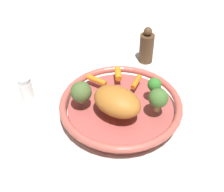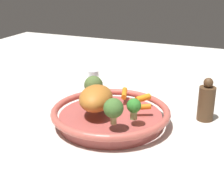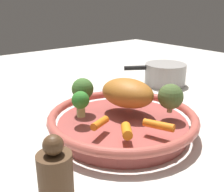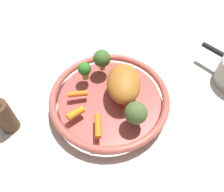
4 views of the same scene
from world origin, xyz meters
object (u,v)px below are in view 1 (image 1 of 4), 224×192
(baby_carrot_right, at_px, (97,80))
(baby_carrot_back, at_px, (118,74))
(salt_shaker, at_px, (26,89))
(roast_chicken_piece, at_px, (117,101))
(broccoli_floret_mid, at_px, (158,98))
(broccoli_floret_large, at_px, (81,92))
(pepper_mill, at_px, (147,47))
(broccoli_floret_edge, at_px, (154,86))
(baby_carrot_near_rim, at_px, (136,82))
(serving_bowl, at_px, (121,107))

(baby_carrot_right, distance_m, baby_carrot_back, 0.07)
(baby_carrot_right, distance_m, salt_shaker, 0.21)
(roast_chicken_piece, distance_m, broccoli_floret_mid, 0.11)
(roast_chicken_piece, relative_size, broccoli_floret_large, 2.01)
(baby_carrot_right, height_order, pepper_mill, pepper_mill)
(baby_carrot_back, bearing_deg, pepper_mill, 16.73)
(broccoli_floret_edge, bearing_deg, broccoli_floret_large, 147.84)
(baby_carrot_near_rim, relative_size, broccoli_floret_large, 0.80)
(baby_carrot_right, height_order, broccoli_floret_edge, broccoli_floret_edge)
(baby_carrot_back, height_order, salt_shaker, salt_shaker)
(baby_carrot_back, height_order, broccoli_floret_edge, broccoli_floret_edge)
(baby_carrot_near_rim, bearing_deg, broccoli_floret_large, 166.94)
(baby_carrot_right, distance_m, baby_carrot_near_rim, 0.12)
(baby_carrot_back, relative_size, broccoli_floret_edge, 0.81)
(baby_carrot_right, xyz_separation_m, pepper_mill, (0.24, 0.03, -0.00))
(baby_carrot_near_rim, relative_size, broccoli_floret_mid, 0.76)
(baby_carrot_back, distance_m, broccoli_floret_mid, 0.18)
(roast_chicken_piece, bearing_deg, broccoli_floret_mid, -39.50)
(baby_carrot_right, distance_m, broccoli_floret_mid, 0.21)
(baby_carrot_near_rim, bearing_deg, broccoli_floret_edge, -89.08)
(broccoli_floret_mid, bearing_deg, broccoli_floret_large, 130.48)
(serving_bowl, bearing_deg, salt_shaker, 125.98)
(baby_carrot_right, bearing_deg, broccoli_floret_large, -153.35)
(salt_shaker, bearing_deg, baby_carrot_near_rim, -39.33)
(salt_shaker, distance_m, pepper_mill, 0.42)
(baby_carrot_right, xyz_separation_m, broccoli_floret_edge, (0.08, -0.15, 0.03))
(broccoli_floret_mid, height_order, pepper_mill, pepper_mill)
(baby_carrot_near_rim, height_order, pepper_mill, pepper_mill)
(broccoli_floret_edge, xyz_separation_m, broccoli_floret_mid, (-0.04, -0.05, 0.01))
(pepper_mill, bearing_deg, baby_carrot_near_rim, -144.38)
(salt_shaker, relative_size, pepper_mill, 0.59)
(pepper_mill, bearing_deg, baby_carrot_right, -172.20)
(roast_chicken_piece, bearing_deg, baby_carrot_back, 47.43)
(serving_bowl, bearing_deg, baby_carrot_right, 89.63)
(serving_bowl, distance_m, baby_carrot_right, 0.11)
(baby_carrot_near_rim, relative_size, baby_carrot_back, 1.13)
(roast_chicken_piece, height_order, baby_carrot_near_rim, roast_chicken_piece)
(baby_carrot_back, height_order, pepper_mill, pepper_mill)
(roast_chicken_piece, relative_size, broccoli_floret_mid, 1.92)
(roast_chicken_piece, bearing_deg, pepper_mill, 30.43)
(serving_bowl, relative_size, baby_carrot_near_rim, 6.46)
(baby_carrot_near_rim, bearing_deg, serving_bowl, -163.18)
(baby_carrot_near_rim, distance_m, baby_carrot_back, 0.06)
(baby_carrot_near_rim, distance_m, broccoli_floret_large, 0.18)
(baby_carrot_right, bearing_deg, salt_shaker, 143.67)
(roast_chicken_piece, bearing_deg, baby_carrot_near_rim, 22.34)
(broccoli_floret_large, xyz_separation_m, broccoli_floret_mid, (0.13, -0.15, 0.01))
(broccoli_floret_large, relative_size, pepper_mill, 0.51)
(broccoli_floret_large, relative_size, broccoli_floret_mid, 0.96)
(baby_carrot_right, distance_m, pepper_mill, 0.25)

